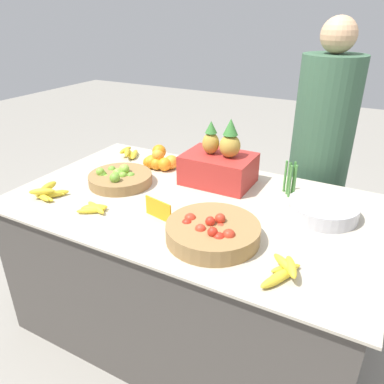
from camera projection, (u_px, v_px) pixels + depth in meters
ground_plane at (192, 320)px, 2.14m from camera, size 12.00×12.00×0.00m
market_table at (192, 266)px, 1.97m from camera, size 1.74×1.04×0.77m
lime_bowl at (120, 178)px, 1.97m from camera, size 0.33×0.33×0.10m
tomato_basket at (213, 231)px, 1.49m from camera, size 0.38×0.38×0.10m
orange_pile at (159, 160)px, 2.15m from camera, size 0.19×0.13×0.14m
metal_bowl at (323, 209)px, 1.66m from camera, size 0.30×0.30×0.07m
price_sign at (158, 209)px, 1.64m from camera, size 0.15×0.04×0.09m
produce_crate at (219, 164)px, 1.95m from camera, size 0.36×0.26×0.36m
veg_bundle at (290, 179)px, 1.84m from camera, size 0.07×0.07×0.17m
banana_bunch_middle_left at (94, 208)px, 1.71m from camera, size 0.14×0.12×0.03m
banana_bunch_front_center at (47, 193)px, 1.83m from camera, size 0.18×0.16×0.06m
banana_bunch_middle_right at (130, 153)px, 2.34m from camera, size 0.15×0.18×0.05m
banana_bunch_front_right at (283, 272)px, 1.28m from camera, size 0.12×0.20×0.06m
vendor_person at (317, 170)px, 2.26m from camera, size 0.34×0.34×1.58m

